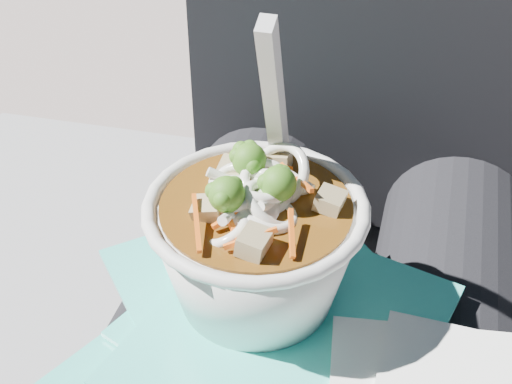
# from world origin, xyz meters

# --- Properties ---
(lap) EXTENTS (0.33, 0.48, 0.14)m
(lap) POSITION_xyz_m (0.00, 0.00, 0.51)
(lap) COLOR black
(lap) RESTS_ON stone_ledge
(person_body) EXTENTS (0.34, 0.94, 0.98)m
(person_body) POSITION_xyz_m (-0.00, 0.09, 0.54)
(person_body) COLOR black
(person_body) RESTS_ON ground
(plastic_bag) EXTENTS (0.27, 0.33, 0.01)m
(plastic_bag) POSITION_xyz_m (-0.03, -0.02, 0.59)
(plastic_bag) COLOR #30C9B7
(plastic_bag) RESTS_ON lap
(udon_bowl) EXTENTS (0.18, 0.18, 0.20)m
(udon_bowl) POSITION_xyz_m (-0.04, 0.00, 0.65)
(udon_bowl) COLOR silver
(udon_bowl) RESTS_ON plastic_bag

